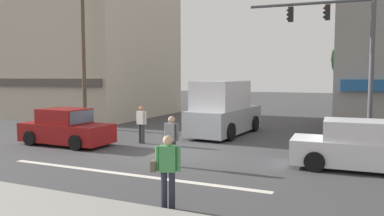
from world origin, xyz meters
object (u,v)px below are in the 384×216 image
object	(u,v)px
sedan_parked_curbside	(357,147)
pedestrian_foreground_with_bag	(167,167)
pedestrian_mid_crossing	(172,138)
box_truck_crossing_leftbound	(224,110)
utility_pole_near_left	(84,56)
sedan_approaching_near	(66,129)
pedestrian_far_side	(141,122)
street_tree	(368,59)
traffic_light_mast	(345,46)

from	to	relation	value
sedan_parked_curbside	pedestrian_foreground_with_bag	world-z (taller)	pedestrian_foreground_with_bag
pedestrian_mid_crossing	box_truck_crossing_leftbound	bearing A→B (deg)	95.52
utility_pole_near_left	sedan_approaching_near	world-z (taller)	utility_pole_near_left
utility_pole_near_left	sedan_parked_curbside	world-z (taller)	utility_pole_near_left
box_truck_crossing_leftbound	pedestrian_foreground_with_bag	xyz separation A→B (m)	(2.45, -10.75, -0.30)
sedan_parked_curbside	pedestrian_far_side	size ratio (longest dim) A/B	2.50
utility_pole_near_left	sedan_parked_curbside	size ratio (longest dim) A/B	1.90
box_truck_crossing_leftbound	pedestrian_foreground_with_bag	bearing A→B (deg)	-77.17
sedan_parked_curbside	street_tree	bearing A→B (deg)	87.56
box_truck_crossing_leftbound	pedestrian_foreground_with_bag	world-z (taller)	box_truck_crossing_leftbound
street_tree	sedan_parked_curbside	bearing A→B (deg)	-92.44
pedestrian_far_side	street_tree	bearing A→B (deg)	32.83
utility_pole_near_left	traffic_light_mast	xyz separation A→B (m)	(13.89, -0.83, 0.05)
sedan_approaching_near	pedestrian_far_side	distance (m)	3.27
pedestrian_foreground_with_bag	pedestrian_mid_crossing	xyz separation A→B (m)	(-1.76, 3.63, -0.00)
street_tree	traffic_light_mast	distance (m)	3.83
street_tree	utility_pole_near_left	bearing A→B (deg)	-168.96
pedestrian_far_side	sedan_parked_curbside	bearing A→B (deg)	-7.64
utility_pole_near_left	pedestrian_mid_crossing	xyz separation A→B (m)	(8.86, -6.23, -3.18)
pedestrian_foreground_with_bag	pedestrian_far_side	bearing A→B (deg)	125.69
utility_pole_near_left	pedestrian_foreground_with_bag	distance (m)	14.84
pedestrian_mid_crossing	pedestrian_far_side	world-z (taller)	same
street_tree	box_truck_crossing_leftbound	bearing A→B (deg)	-163.18
pedestrian_foreground_with_bag	pedestrian_far_side	world-z (taller)	same
sedan_approaching_near	pedestrian_far_side	world-z (taller)	pedestrian_far_side
sedan_parked_curbside	pedestrian_far_side	distance (m)	8.88
street_tree	traffic_light_mast	world-z (taller)	traffic_light_mast
utility_pole_near_left	box_truck_crossing_leftbound	distance (m)	8.71
pedestrian_foreground_with_bag	pedestrian_mid_crossing	size ratio (longest dim) A/B	1.00
traffic_light_mast	pedestrian_far_side	bearing A→B (deg)	-165.31
pedestrian_foreground_with_bag	street_tree	bearing A→B (deg)	71.96
sedan_approaching_near	sedan_parked_curbside	distance (m)	11.63
pedestrian_mid_crossing	utility_pole_near_left	bearing A→B (deg)	144.90
sedan_parked_curbside	pedestrian_mid_crossing	bearing A→B (deg)	-159.78
box_truck_crossing_leftbound	street_tree	bearing A→B (deg)	16.82
sedan_approaching_near	pedestrian_foreground_with_bag	world-z (taller)	pedestrian_foreground_with_bag
sedan_approaching_near	pedestrian_mid_crossing	size ratio (longest dim) A/B	2.47
street_tree	pedestrian_mid_crossing	world-z (taller)	street_tree
sedan_approaching_near	sedan_parked_curbside	world-z (taller)	same
street_tree	box_truck_crossing_leftbound	distance (m)	7.36
traffic_light_mast	sedan_parked_curbside	distance (m)	4.84
sedan_approaching_near	pedestrian_foreground_with_bag	bearing A→B (deg)	-34.12
traffic_light_mast	sedan_parked_curbside	size ratio (longest dim) A/B	1.48
street_tree	pedestrian_far_side	size ratio (longest dim) A/B	3.31
sedan_parked_curbside	pedestrian_mid_crossing	distance (m)	5.98
street_tree	pedestrian_foreground_with_bag	world-z (taller)	street_tree
utility_pole_near_left	pedestrian_mid_crossing	bearing A→B (deg)	-35.10
utility_pole_near_left	sedan_parked_curbside	xyz separation A→B (m)	(14.48, -4.16, -3.42)
street_tree	sedan_approaching_near	world-z (taller)	street_tree
street_tree	sedan_parked_curbside	xyz separation A→B (m)	(-0.30, -7.05, -3.13)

